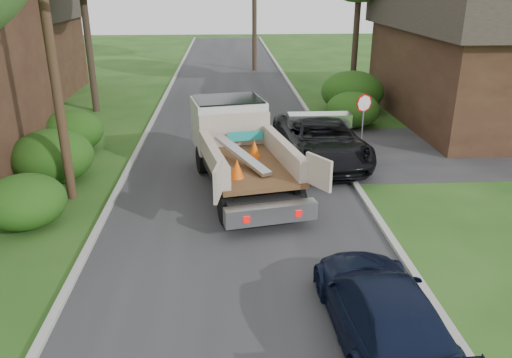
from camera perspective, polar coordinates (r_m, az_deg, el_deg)
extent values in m
plane|color=#1D4413|center=(12.39, -1.34, -10.78)|extent=(120.00, 120.00, 0.00)
cube|color=#28282B|center=(21.51, -2.39, 3.62)|extent=(8.00, 90.00, 0.02)
cube|color=#9E9E99|center=(21.82, -13.24, 3.47)|extent=(0.20, 90.00, 0.12)
cube|color=#9E9E99|center=(21.95, 8.39, 3.93)|extent=(0.20, 90.00, 0.12)
cylinder|color=slate|center=(21.01, 12.02, 5.56)|extent=(0.06, 0.06, 2.00)
cylinder|color=#B20A0A|center=(20.74, 12.26, 8.48)|extent=(0.71, 0.32, 0.76)
cylinder|color=#382619|center=(16.38, -22.53, 14.29)|extent=(0.30, 0.30, 10.00)
cube|color=#351E16|center=(35.30, -25.98, 12.36)|extent=(7.00, 7.00, 4.50)
cube|color=#332B26|center=(35.05, -26.80, 17.08)|extent=(7.56, 7.56, 1.40)
cube|color=#351E16|center=(28.21, 25.26, 10.64)|extent=(9.00, 12.00, 4.50)
cube|color=#332B26|center=(27.90, 26.29, 16.76)|extent=(9.72, 12.96, 1.60)
ellipsoid|color=#17400E|center=(15.81, -24.93, -2.34)|extent=(2.34, 2.34, 1.53)
ellipsoid|color=#17400E|center=(18.92, -22.29, 2.40)|extent=(2.86, 2.86, 1.87)
ellipsoid|color=#17400E|center=(22.22, -20.32, 5.15)|extent=(2.60, 2.60, 1.70)
ellipsoid|color=#17400E|center=(24.94, 10.99, 7.79)|extent=(2.60, 2.60, 1.70)
ellipsoid|color=#17400E|center=(27.89, 10.96, 9.77)|extent=(3.38, 3.38, 2.21)
cylinder|color=#2D2119|center=(28.46, -18.81, 16.21)|extent=(0.36, 0.36, 9.00)
cylinder|color=#2D2119|center=(31.55, 11.42, 16.86)|extent=(0.36, 0.36, 8.50)
cylinder|color=black|center=(18.60, -6.17, 2.26)|extent=(0.54, 1.08, 1.03)
cylinder|color=black|center=(19.02, 0.35, 2.83)|extent=(0.54, 1.08, 1.03)
cylinder|color=black|center=(14.60, -3.49, -3.22)|extent=(0.54, 1.08, 1.03)
cylinder|color=black|center=(15.13, 4.64, -2.33)|extent=(0.54, 1.08, 1.03)
cube|color=black|center=(16.81, -1.42, 0.96)|extent=(3.55, 6.98, 0.28)
cube|color=silver|center=(18.75, -3.16, 6.37)|extent=(2.88, 2.52, 1.78)
cube|color=black|center=(18.59, -3.20, 8.25)|extent=(2.68, 2.32, 0.63)
cube|color=#472D19|center=(15.93, -0.76, 1.44)|extent=(3.28, 4.55, 0.14)
cube|color=beige|center=(17.65, -2.40, 5.61)|extent=(2.50, 0.60, 1.15)
cube|color=beige|center=(15.57, -4.88, 2.46)|extent=(1.04, 3.89, 0.69)
cube|color=beige|center=(16.09, 3.21, 3.14)|extent=(1.04, 3.89, 0.69)
cube|color=silver|center=(13.93, 1.71, -3.95)|extent=(2.67, 0.91, 0.52)
cube|color=#B20505|center=(13.58, -1.08, -4.66)|extent=(0.19, 0.08, 0.18)
cube|color=#B20505|center=(13.96, 4.90, -3.95)|extent=(0.19, 0.08, 0.18)
cube|color=beige|center=(13.36, -4.37, -0.30)|extent=(0.25, 1.04, 0.92)
cube|color=beige|center=(14.11, 7.16, 0.80)|extent=(0.61, 0.93, 0.92)
cube|color=silver|center=(15.85, -1.68, 2.83)|extent=(1.75, 2.76, 0.53)
cone|color=#F2590A|center=(14.72, -2.18, 1.19)|extent=(0.49, 0.49, 0.57)
cone|color=#F2590A|center=(16.52, -0.19, 3.50)|extent=(0.49, 0.49, 0.57)
cube|color=#148C84|center=(17.48, -1.27, 4.92)|extent=(1.26, 0.35, 0.32)
imported|color=black|center=(19.88, 7.38, 4.57)|extent=(3.40, 6.52, 1.75)
imported|color=black|center=(10.36, 14.19, -14.13)|extent=(2.12, 4.88, 1.40)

